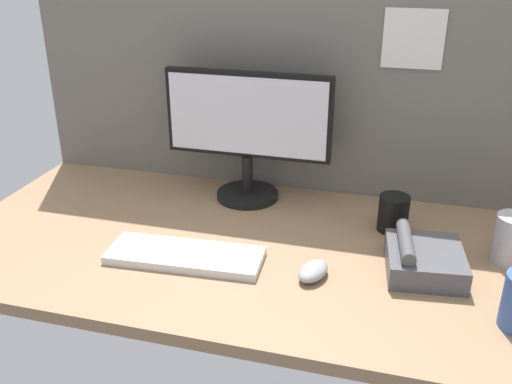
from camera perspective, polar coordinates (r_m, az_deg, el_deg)
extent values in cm
cube|color=#8C6B4C|center=(143.21, 4.72, -6.04)|extent=(180.00, 80.00, 3.00)
cube|color=slate|center=(164.05, 7.76, 12.51)|extent=(180.00, 5.00, 75.30)
cube|color=white|center=(158.40, 15.48, 14.54)|extent=(15.65, 0.40, 15.34)
cylinder|color=black|center=(167.64, -0.85, -0.27)|extent=(18.00, 18.00, 1.80)
cylinder|color=black|center=(165.07, -0.87, 1.75)|extent=(3.20, 3.20, 11.00)
cube|color=black|center=(160.04, -0.81, 7.72)|extent=(47.43, 2.40, 24.27)
cube|color=silver|center=(158.75, -0.95, 7.58)|extent=(45.03, 0.60, 21.87)
cube|color=silver|center=(137.56, -7.11, -6.33)|extent=(37.72, 15.21, 2.00)
ellipsoid|color=#99999E|center=(130.07, 5.75, -7.86)|extent=(8.15, 10.81, 3.40)
cylinder|color=black|center=(152.07, 13.58, -2.08)|extent=(7.88, 7.88, 9.62)
cube|color=#4C4C51|center=(136.56, 16.52, -6.62)|extent=(19.06, 20.82, 5.60)
cylinder|color=#4C4C51|center=(134.24, 14.76, -4.80)|extent=(5.13, 17.35, 3.20)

